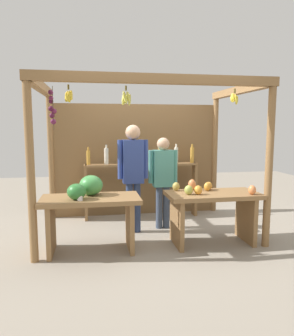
# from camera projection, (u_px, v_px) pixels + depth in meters

# --- Properties ---
(ground_plane) EXTENTS (12.00, 12.00, 0.00)m
(ground_plane) POSITION_uv_depth(u_px,v_px,m) (145.00, 230.00, 5.19)
(ground_plane) COLOR gray
(ground_plane) RESTS_ON ground
(market_stall) EXTENTS (3.22, 2.07, 2.31)m
(market_stall) POSITION_uv_depth(u_px,v_px,m) (140.00, 145.00, 5.46)
(market_stall) COLOR olive
(market_stall) RESTS_ON ground
(fruit_counter_left) EXTENTS (1.30, 0.66, 1.01)m
(fruit_counter_left) POSITION_uv_depth(u_px,v_px,m) (90.00, 205.00, 4.26)
(fruit_counter_left) COLOR olive
(fruit_counter_left) RESTS_ON ground
(fruit_counter_right) EXTENTS (1.30, 0.64, 0.90)m
(fruit_counter_right) POSITION_uv_depth(u_px,v_px,m) (211.00, 205.00, 4.55)
(fruit_counter_right) COLOR olive
(fruit_counter_right) RESTS_ON ground
(bottle_shelf_unit) EXTENTS (2.07, 0.22, 1.35)m
(bottle_shelf_unit) POSITION_uv_depth(u_px,v_px,m) (142.00, 174.00, 5.82)
(bottle_shelf_unit) COLOR olive
(bottle_shelf_unit) RESTS_ON ground
(vendor_man) EXTENTS (0.48, 0.23, 1.69)m
(vendor_man) POSITION_uv_depth(u_px,v_px,m) (133.00, 168.00, 4.96)
(vendor_man) COLOR navy
(vendor_man) RESTS_ON ground
(vendor_woman) EXTENTS (0.48, 0.20, 1.49)m
(vendor_woman) POSITION_uv_depth(u_px,v_px,m) (163.00, 175.00, 5.19)
(vendor_woman) COLOR #3B485D
(vendor_woman) RESTS_ON ground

